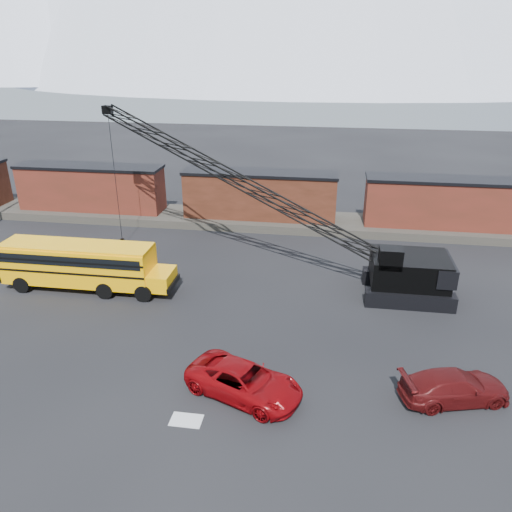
{
  "coord_description": "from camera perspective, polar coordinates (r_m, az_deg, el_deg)",
  "views": [
    {
      "loc": [
        6.14,
        -20.62,
        15.3
      ],
      "look_at": [
        1.82,
        7.68,
        3.0
      ],
      "focal_mm": 35.0,
      "sensor_mm": 36.0,
      "label": 1
    }
  ],
  "objects": [
    {
      "name": "boxcar_mid",
      "position": [
        44.85,
        0.47,
        7.02
      ],
      "size": [
        13.7,
        3.1,
        4.17
      ],
      "color": "#572718",
      "rests_on": "gravel_berm"
    },
    {
      "name": "boxcar_east_near",
      "position": [
        45.5,
        20.93,
        5.71
      ],
      "size": [
        13.7,
        3.1,
        4.17
      ],
      "color": "#492015",
      "rests_on": "gravel_berm"
    },
    {
      "name": "red_pickup",
      "position": [
        23.93,
        -1.35,
        -14.11
      ],
      "size": [
        6.15,
        4.51,
        1.55
      ],
      "primitive_type": "imported",
      "rotation": [
        0.0,
        0.0,
        1.18
      ],
      "color": "maroon",
      "rests_on": "ground"
    },
    {
      "name": "snow_patch",
      "position": [
        23.27,
        -7.97,
        -18.08
      ],
      "size": [
        1.4,
        0.9,
        0.02
      ],
      "primitive_type": "cube",
      "color": "silver",
      "rests_on": "ground"
    },
    {
      "name": "ground",
      "position": [
        26.4,
        -6.59,
        -12.34
      ],
      "size": [
        160.0,
        160.0,
        0.0
      ],
      "primitive_type": "plane",
      "color": "black",
      "rests_on": "ground"
    },
    {
      "name": "crawler_crane",
      "position": [
        34.69,
        -1.86,
        8.5
      ],
      "size": [
        25.06,
        8.05,
        11.25
      ],
      "color": "black",
      "rests_on": "ground"
    },
    {
      "name": "gravel_berm",
      "position": [
        45.58,
        0.46,
        4.11
      ],
      "size": [
        120.0,
        5.0,
        0.7
      ],
      "primitive_type": "cube",
      "color": "#47433A",
      "rests_on": "ground"
    },
    {
      "name": "maroon_suv",
      "position": [
        25.38,
        21.74,
        -13.7
      ],
      "size": [
        5.4,
        3.35,
        1.46
      ],
      "primitive_type": "imported",
      "rotation": [
        0.0,
        0.0,
        1.85
      ],
      "color": "#4E0D0E",
      "rests_on": "ground"
    },
    {
      "name": "boxcar_west_near",
      "position": [
        49.63,
        -18.3,
        7.45
      ],
      "size": [
        13.7,
        3.1,
        4.17
      ],
      "color": "#492015",
      "rests_on": "gravel_berm"
    },
    {
      "name": "school_bus",
      "position": [
        34.89,
        -19.11,
        -0.88
      ],
      "size": [
        11.65,
        2.65,
        3.19
      ],
      "color": "#FFAD05",
      "rests_on": "ground"
    }
  ]
}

